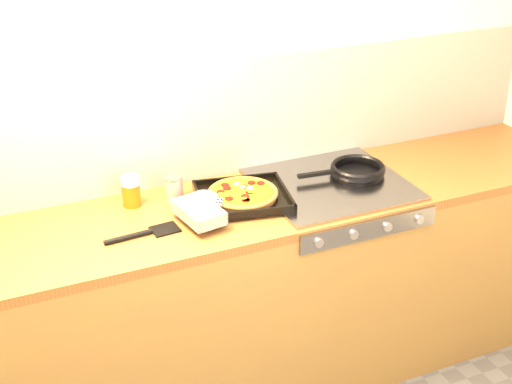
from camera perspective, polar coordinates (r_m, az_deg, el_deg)
name	(u,v)px	position (r m, az deg, el deg)	size (l,w,h in m)	color
room_shell	(204,122)	(2.94, -4.22, 5.60)	(3.20, 3.20, 3.20)	white
counter_run	(233,300)	(3.04, -1.89, -8.64)	(3.20, 0.62, 0.90)	brown
stovetop	(331,184)	(2.97, 6.03, 0.60)	(0.60, 0.56, 0.02)	gray
pizza_on_tray	(230,198)	(2.77, -2.06, -0.51)	(0.50, 0.39, 0.06)	black
frying_pan	(357,170)	(3.04, 8.05, 1.74)	(0.40, 0.26, 0.04)	black
tomato_can	(174,189)	(2.84, -6.60, 0.28)	(0.08, 0.08, 0.10)	maroon
juice_glass	(131,191)	(2.82, -9.96, 0.08)	(0.09, 0.09, 0.12)	#D9530C
wooden_spoon	(242,179)	(3.00, -1.14, 1.08)	(0.30, 0.08, 0.02)	#A58346
black_spatula	(144,234)	(2.62, -8.97, -3.31)	(0.28, 0.09, 0.02)	black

